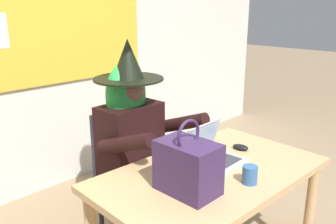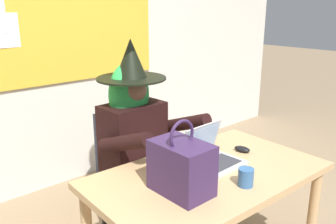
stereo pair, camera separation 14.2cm
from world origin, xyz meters
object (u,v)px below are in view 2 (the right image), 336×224
at_px(desk_main, 208,186).
at_px(chair_at_desk, 128,165).
at_px(laptop, 211,155).
at_px(computer_mouse, 242,149).
at_px(handbag, 181,167).
at_px(person_costumed, 139,132).
at_px(coffee_mug, 246,177).

bearing_deg(desk_main, chair_at_desk, 91.49).
bearing_deg(laptop, computer_mouse, -5.54).
distance_m(desk_main, handbag, 0.35).
height_order(person_costumed, coffee_mug, person_costumed).
bearing_deg(computer_mouse, desk_main, 179.36).
xyz_separation_m(desk_main, person_costumed, (-0.01, 0.62, 0.16)).
height_order(computer_mouse, coffee_mug, coffee_mug).
height_order(desk_main, chair_at_desk, chair_at_desk).
xyz_separation_m(chair_at_desk, person_costumed, (0.01, -0.12, 0.28)).
relative_size(person_costumed, laptop, 4.40).
distance_m(desk_main, chair_at_desk, 0.76).
relative_size(chair_at_desk, person_costumed, 0.64).
bearing_deg(chair_at_desk, laptop, 6.21).
height_order(chair_at_desk, laptop, laptop).
distance_m(desk_main, person_costumed, 0.64).
relative_size(desk_main, coffee_mug, 14.21).
height_order(desk_main, coffee_mug, coffee_mug).
bearing_deg(coffee_mug, computer_mouse, 38.97).
xyz_separation_m(computer_mouse, handbag, (-0.64, -0.11, 0.12)).
relative_size(handbag, coffee_mug, 3.98).
relative_size(desk_main, person_costumed, 0.96).
bearing_deg(laptop, person_costumed, 99.54).
relative_size(desk_main, laptop, 4.24).
xyz_separation_m(person_costumed, computer_mouse, (0.38, -0.57, -0.05)).
distance_m(desk_main, computer_mouse, 0.39).
bearing_deg(computer_mouse, coffee_mug, -149.81).
xyz_separation_m(desk_main, laptop, (0.10, 0.07, 0.14)).
relative_size(desk_main, handbag, 3.57).
height_order(desk_main, laptop, laptop).
distance_m(person_costumed, coffee_mug, 0.86).
distance_m(person_costumed, laptop, 0.56).
bearing_deg(computer_mouse, handbag, -179.13).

